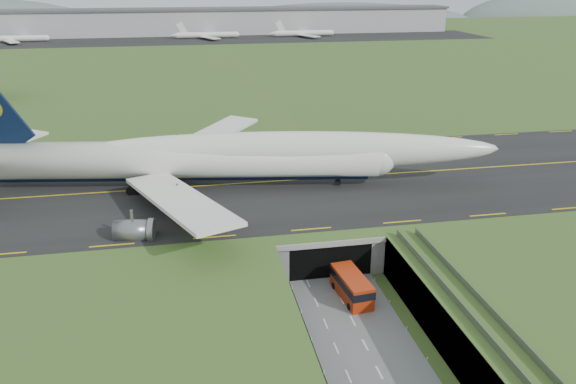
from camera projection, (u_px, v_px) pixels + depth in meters
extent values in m
plane|color=#3C6227|center=(346.00, 309.00, 73.26)|extent=(900.00, 900.00, 0.00)
cube|color=gray|center=(347.00, 289.00, 72.18)|extent=(800.00, 800.00, 6.00)
cube|color=slate|center=(364.00, 343.00, 66.36)|extent=(12.00, 75.00, 0.20)
cube|color=black|center=(296.00, 180.00, 101.26)|extent=(800.00, 44.00, 0.18)
cube|color=gray|center=(313.00, 214.00, 88.66)|extent=(16.00, 22.00, 1.00)
cube|color=gray|center=(270.00, 231.00, 88.36)|extent=(2.00, 22.00, 6.00)
cube|color=gray|center=(355.00, 224.00, 90.78)|extent=(2.00, 22.00, 6.00)
cube|color=black|center=(321.00, 245.00, 85.17)|extent=(12.00, 12.00, 5.00)
cube|color=#A8A8A3|center=(331.00, 244.00, 78.51)|extent=(17.00, 0.50, 0.80)
cube|color=#A8A8A3|center=(506.00, 349.00, 56.13)|extent=(3.00, 53.00, 0.50)
cube|color=gray|center=(494.00, 345.00, 55.61)|extent=(0.06, 53.00, 1.00)
cube|color=gray|center=(520.00, 341.00, 56.10)|extent=(0.06, 53.00, 1.00)
cylinder|color=#A8A8A3|center=(489.00, 358.00, 59.51)|extent=(0.90, 0.90, 5.60)
cylinder|color=#A8A8A3|center=(440.00, 298.00, 70.49)|extent=(0.90, 0.90, 5.60)
cylinder|color=white|center=(181.00, 159.00, 96.14)|extent=(67.91, 17.10, 6.38)
sphere|color=white|center=(378.00, 158.00, 96.99)|extent=(7.17, 7.17, 6.25)
ellipsoid|color=white|center=(288.00, 151.00, 96.08)|extent=(73.09, 17.44, 6.70)
ellipsoid|color=black|center=(372.00, 153.00, 96.68)|extent=(4.85, 3.47, 2.23)
cylinder|color=black|center=(182.00, 173.00, 97.04)|extent=(63.98, 12.91, 2.68)
cube|color=white|center=(204.00, 139.00, 111.40)|extent=(24.27, 27.56, 2.68)
cube|color=white|center=(16.00, 140.00, 101.78)|extent=(10.20, 11.45, 1.02)
cube|color=white|center=(179.00, 200.00, 81.70)|extent=(17.14, 30.39, 2.68)
cylinder|color=slate|center=(194.00, 165.00, 106.46)|extent=(5.64, 4.07, 3.29)
cylinder|color=slate|center=(178.00, 149.00, 116.09)|extent=(5.64, 4.07, 3.29)
cylinder|color=slate|center=(179.00, 202.00, 88.83)|extent=(5.64, 4.07, 3.29)
cylinder|color=slate|center=(134.00, 231.00, 78.96)|extent=(5.64, 4.07, 3.29)
cylinder|color=black|center=(338.00, 182.00, 98.43)|extent=(1.16, 0.67, 1.10)
cube|color=black|center=(157.00, 183.00, 97.58)|extent=(7.01, 7.84, 1.40)
cube|color=#B32B0B|center=(352.00, 286.00, 75.05)|extent=(3.92, 8.46, 3.27)
cube|color=black|center=(352.00, 282.00, 74.81)|extent=(4.00, 8.57, 1.09)
cube|color=black|center=(351.00, 295.00, 75.54)|extent=(3.64, 7.89, 0.54)
cylinder|color=black|center=(350.00, 307.00, 72.68)|extent=(0.49, 1.02, 0.98)
cylinder|color=black|center=(334.00, 286.00, 77.54)|extent=(0.49, 1.02, 0.98)
cylinder|color=black|center=(370.00, 303.00, 73.45)|extent=(0.49, 1.02, 0.98)
cylinder|color=black|center=(353.00, 283.00, 78.31)|extent=(0.49, 1.02, 0.98)
cube|color=#B2B2B2|center=(209.00, 22.00, 343.01)|extent=(300.00, 22.00, 15.00)
cube|color=#4C4C51|center=(209.00, 9.00, 340.29)|extent=(302.00, 24.00, 1.20)
cube|color=black|center=(213.00, 39.00, 318.22)|extent=(320.00, 50.00, 0.08)
cylinder|color=white|center=(14.00, 39.00, 303.50)|extent=(34.00, 3.20, 3.20)
cylinder|color=white|center=(207.00, 35.00, 321.55)|extent=(34.00, 3.20, 3.20)
cylinder|color=white|center=(304.00, 33.00, 331.37)|extent=(34.00, 3.20, 3.20)
ellipsoid|color=slate|center=(340.00, 29.00, 489.18)|extent=(260.00, 91.00, 44.00)
ellipsoid|color=slate|center=(547.00, 25.00, 523.85)|extent=(180.00, 63.00, 60.00)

